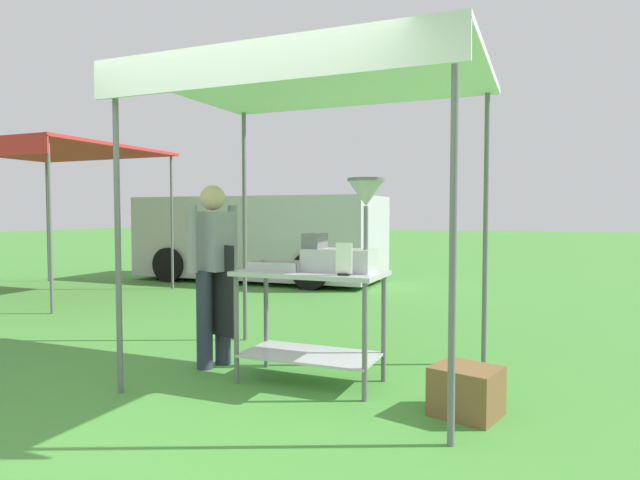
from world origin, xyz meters
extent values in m
plane|color=#478E38|center=(0.00, 6.00, 0.00)|extent=(70.00, 70.00, 0.00)
cylinder|color=slate|center=(-0.99, 0.26, 1.21)|extent=(0.04, 0.04, 2.43)
cylinder|color=slate|center=(1.48, 0.26, 1.21)|extent=(0.04, 0.04, 2.43)
cylinder|color=slate|center=(-0.99, 2.13, 1.21)|extent=(0.04, 0.04, 2.43)
cylinder|color=slate|center=(1.48, 2.13, 1.21)|extent=(0.04, 0.04, 2.43)
cube|color=white|center=(0.24, 1.19, 2.45)|extent=(2.67, 2.07, 0.05)
cube|color=white|center=(0.24, 0.17, 2.32)|extent=(2.67, 0.02, 0.24)
cube|color=#B7B7BC|center=(0.24, 1.04, 0.89)|extent=(1.17, 0.60, 0.04)
cube|color=#B7B7BC|center=(0.24, 1.04, 0.23)|extent=(1.08, 0.55, 0.02)
cylinder|color=slate|center=(-0.29, 0.79, 0.43)|extent=(0.04, 0.04, 0.87)
cylinder|color=slate|center=(0.78, 0.79, 0.43)|extent=(0.04, 0.04, 0.87)
cylinder|color=slate|center=(-0.29, 1.30, 0.43)|extent=(0.04, 0.04, 0.87)
cylinder|color=slate|center=(0.78, 1.30, 0.43)|extent=(0.04, 0.04, 0.87)
cube|color=#B7B7BC|center=(-0.02, 1.01, 0.91)|extent=(0.44, 0.28, 0.01)
cube|color=#B7B7BC|center=(-0.02, 0.88, 0.95)|extent=(0.44, 0.01, 0.06)
cube|color=#B7B7BC|center=(-0.02, 1.15, 0.95)|extent=(0.44, 0.01, 0.06)
cube|color=#B7B7BC|center=(-0.24, 1.01, 0.95)|extent=(0.01, 0.28, 0.06)
cube|color=#B7B7BC|center=(0.19, 1.01, 0.95)|extent=(0.01, 0.28, 0.06)
torus|color=#EAB251|center=(0.05, 0.97, 0.93)|extent=(0.11, 0.11, 0.03)
torus|color=#EAB251|center=(0.12, 1.06, 0.93)|extent=(0.09, 0.09, 0.03)
torus|color=#EAB251|center=(-0.02, 1.00, 0.93)|extent=(0.08, 0.08, 0.03)
torus|color=#EAB251|center=(-0.17, 0.93, 0.93)|extent=(0.10, 0.10, 0.03)
torus|color=#EAB251|center=(-0.18, 1.09, 0.93)|extent=(0.08, 0.08, 0.03)
torus|color=#EAB251|center=(0.02, 1.09, 0.93)|extent=(0.11, 0.11, 0.03)
torus|color=#EAB251|center=(-0.11, 1.04, 0.93)|extent=(0.11, 0.11, 0.03)
torus|color=#EAB251|center=(-0.05, 1.07, 0.93)|extent=(0.11, 0.11, 0.03)
torus|color=#EAB251|center=(0.13, 0.94, 0.93)|extent=(0.10, 0.10, 0.03)
cube|color=#B7B7BC|center=(0.47, 1.09, 0.99)|extent=(0.56, 0.28, 0.18)
cube|color=slate|center=(0.26, 1.09, 1.14)|extent=(0.14, 0.22, 0.12)
cylinder|color=slate|center=(0.69, 1.09, 1.25)|extent=(0.04, 0.04, 0.34)
cone|color=#B7B7BC|center=(0.69, 1.09, 1.52)|extent=(0.27, 0.27, 0.19)
cylinder|color=slate|center=(0.69, 1.09, 1.62)|extent=(0.29, 0.29, 0.02)
cube|color=black|center=(0.60, 0.85, 0.91)|extent=(0.08, 0.05, 0.02)
cube|color=white|center=(0.60, 0.85, 1.03)|extent=(0.13, 0.01, 0.23)
cylinder|color=#2D3347|center=(-0.70, 1.24, 0.43)|extent=(0.14, 0.14, 0.86)
cylinder|color=#2D3347|center=(-0.77, 1.05, 0.43)|extent=(0.14, 0.14, 0.86)
cube|color=gray|center=(-0.74, 1.14, 1.12)|extent=(0.39, 0.32, 0.52)
cube|color=black|center=(-0.62, 1.10, 0.69)|extent=(0.31, 0.13, 0.80)
cylinder|color=gray|center=(-0.66, 1.35, 1.15)|extent=(0.12, 0.12, 0.58)
cylinder|color=gray|center=(-0.81, 0.94, 1.15)|extent=(0.12, 0.12, 0.58)
sphere|color=#DBB28E|center=(-0.74, 1.14, 1.50)|extent=(0.22, 0.22, 0.22)
cube|color=brown|center=(1.50, 0.79, 0.17)|extent=(0.50, 0.46, 0.33)
cube|color=#BCBCC1|center=(-3.40, 6.86, 0.89)|extent=(4.95, 1.94, 1.60)
cube|color=#1E2833|center=(-5.33, 6.84, 1.29)|extent=(0.11, 1.62, 0.70)
cylinder|color=black|center=(-4.92, 5.91, 0.34)|extent=(0.68, 0.25, 0.68)
cylinder|color=black|center=(-4.94, 7.78, 0.34)|extent=(0.68, 0.25, 0.68)
cylinder|color=black|center=(-1.87, 5.94, 0.34)|extent=(0.68, 0.25, 0.68)
cylinder|color=black|center=(-1.88, 7.80, 0.34)|extent=(0.68, 0.25, 0.68)
cylinder|color=slate|center=(-4.20, 2.46, 1.19)|extent=(0.04, 0.04, 2.38)
cylinder|color=slate|center=(-7.23, 5.06, 1.19)|extent=(0.04, 0.04, 2.38)
cylinder|color=slate|center=(-4.20, 5.06, 1.19)|extent=(0.04, 0.04, 2.38)
cube|color=red|center=(-5.72, 3.76, 2.41)|extent=(3.23, 2.80, 0.05)
camera|label=1|loc=(1.97, -2.93, 1.36)|focal=30.56mm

